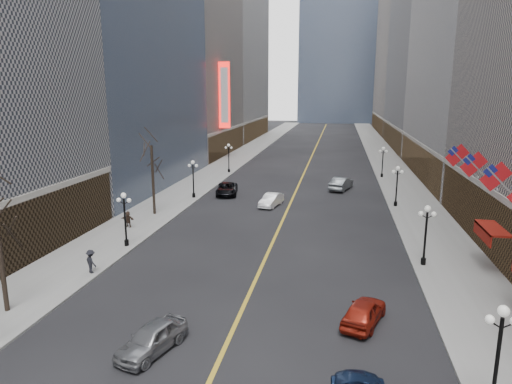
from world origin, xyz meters
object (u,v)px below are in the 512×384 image
at_px(streetlamp_west_1, 125,214).
at_px(car_nb_far, 227,189).
at_px(streetlamp_east_3, 383,159).
at_px(car_sb_far, 341,184).
at_px(streetlamp_west_3, 229,155).
at_px(streetlamp_east_1, 426,229).
at_px(car_nb_near, 152,338).
at_px(streetlamp_west_2, 193,175).
at_px(streetlamp_east_2, 397,182).
at_px(car_nb_mid, 271,200).
at_px(streetlamp_east_0, 499,347).
at_px(car_sb_mid, 364,312).

xyz_separation_m(streetlamp_west_1, car_nb_far, (3.45, 20.76, -2.15)).
bearing_deg(streetlamp_east_3, car_nb_far, -142.89).
relative_size(streetlamp_east_3, car_sb_far, 0.87).
bearing_deg(streetlamp_west_3, streetlamp_east_1, -56.75).
height_order(streetlamp_west_1, car_nb_near, streetlamp_west_1).
bearing_deg(streetlamp_east_3, streetlamp_west_2, -142.67).
relative_size(streetlamp_east_2, streetlamp_west_3, 1.00).
height_order(car_nb_mid, car_nb_far, car_nb_far).
bearing_deg(car_nb_near, streetlamp_east_3, 90.61).
relative_size(car_nb_far, car_sb_far, 1.04).
relative_size(streetlamp_east_3, car_nb_far, 0.84).
xyz_separation_m(streetlamp_east_1, car_nb_mid, (-13.80, 15.96, -2.18)).
height_order(streetlamp_east_0, streetlamp_west_2, same).
bearing_deg(streetlamp_east_0, streetlamp_west_3, 114.41).
height_order(streetlamp_west_2, car_nb_far, streetlamp_west_2).
relative_size(streetlamp_west_2, streetlamp_west_3, 1.00).
distance_m(streetlamp_west_3, car_nb_mid, 22.42).
relative_size(car_nb_mid, car_sb_far, 0.84).
bearing_deg(streetlamp_west_2, car_sb_mid, -55.65).
bearing_deg(car_nb_far, streetlamp_west_1, -109.13).
height_order(streetlamp_east_2, streetlamp_west_3, same).
height_order(car_nb_near, car_sb_far, car_sb_far).
relative_size(streetlamp_west_1, streetlamp_west_2, 1.00).
height_order(streetlamp_east_0, car_nb_near, streetlamp_east_0).
bearing_deg(car_sb_mid, streetlamp_west_3, -48.47).
bearing_deg(car_nb_far, car_nb_mid, -46.78).
height_order(streetlamp_west_2, streetlamp_west_3, same).
xyz_separation_m(car_nb_far, car_sb_mid, (15.38, -30.32, -0.03)).
bearing_deg(car_nb_far, streetlamp_east_2, -17.48).
bearing_deg(car_sb_far, streetlamp_east_0, 115.51).
relative_size(streetlamp_west_1, car_nb_near, 1.06).
distance_m(streetlamp_west_2, car_nb_mid, 10.25).
bearing_deg(car_sb_far, streetlamp_west_3, -11.74).
bearing_deg(streetlamp_east_0, car_nb_mid, 113.36).
height_order(streetlamp_east_1, car_nb_mid, streetlamp_east_1).
distance_m(car_nb_far, car_sb_far, 15.14).
relative_size(streetlamp_east_2, streetlamp_west_1, 1.00).
bearing_deg(car_sb_far, streetlamp_west_1, 73.53).
bearing_deg(car_sb_far, car_nb_far, 38.46).
distance_m(streetlamp_east_3, car_nb_near, 52.64).
relative_size(streetlamp_west_1, car_nb_mid, 1.04).
height_order(streetlamp_east_1, car_nb_far, streetlamp_east_1).
xyz_separation_m(car_nb_near, car_nb_far, (-4.87, 35.08, 0.02)).
xyz_separation_m(streetlamp_east_3, car_nb_far, (-20.15, -15.24, -2.15)).
distance_m(car_nb_near, car_nb_mid, 30.32).
distance_m(car_sb_mid, car_sb_far, 35.78).
relative_size(streetlamp_east_0, car_sb_mid, 1.07).
distance_m(car_nb_near, car_nb_far, 35.42).
relative_size(streetlamp_east_2, car_nb_far, 0.84).
distance_m(streetlamp_west_2, car_nb_near, 33.45).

